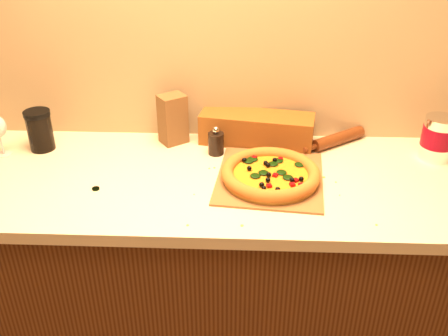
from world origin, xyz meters
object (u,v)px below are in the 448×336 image
rolling_pin (338,139)px  pepper_grinder (216,143)px  coffee_canister (438,137)px  pizza_peel (270,175)px  dark_jar (40,130)px  pizza (270,174)px

rolling_pin → pepper_grinder: bearing=-168.3°
rolling_pin → coffee_canister: size_ratio=1.85×
pizza_peel → pepper_grinder: pepper_grinder is taller
rolling_pin → dark_jar: (-1.10, -0.08, 0.05)m
rolling_pin → dark_jar: dark_jar is taller
pepper_grinder → rolling_pin: bearing=11.7°
pepper_grinder → coffee_canister: size_ratio=0.69×
pizza → coffee_canister: (0.59, 0.19, 0.05)m
pizza_peel → coffee_canister: 0.62m
coffee_canister → pizza_peel: bearing=-165.2°
pizza_peel → coffee_canister: (0.59, 0.16, 0.08)m
pizza_peel → pizza: 0.04m
pizza_peel → dark_jar: size_ratio=3.57×
pizza → dark_jar: 0.86m
pepper_grinder → rolling_pin: pepper_grinder is taller
pizza_peel → dark_jar: bearing=174.5°
pizza_peel → pepper_grinder: size_ratio=4.98×
pepper_grinder → dark_jar: 0.64m
pizza_peel → rolling_pin: 0.37m
rolling_pin → dark_jar: bearing=-175.7°
pizza_peel → rolling_pin: rolling_pin is taller
pizza_peel → dark_jar: dark_jar is taller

